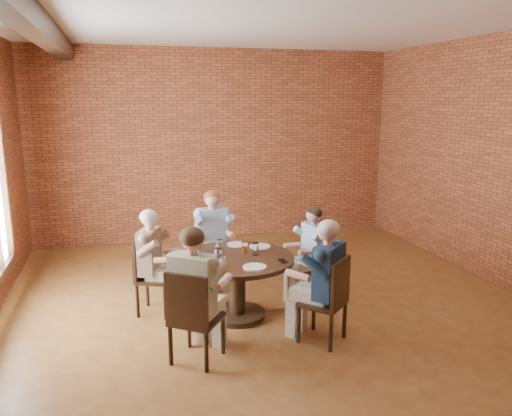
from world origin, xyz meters
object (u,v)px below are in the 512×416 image
object	(u,v)px
chair_a	(315,263)
chair_e	(330,297)
diner_a	(311,254)
smartphone	(283,261)
chair_b	(212,247)
diner_c	(154,262)
diner_e	(323,281)
diner_b	(213,238)
dining_table	(237,275)
chair_d	(192,314)
chair_c	(149,273)
diner_d	(196,295)

from	to	relation	value
chair_a	chair_e	world-z (taller)	chair_e
chair_a	chair_e	bearing A→B (deg)	-28.06
diner_a	smartphone	distance (m)	0.80
chair_e	smartphone	world-z (taller)	chair_e
chair_b	diner_c	distance (m)	1.20
chair_e	diner_e	xyz separation A→B (m)	(-0.06, 0.06, 0.16)
diner_b	smartphone	xyz separation A→B (m)	(0.52, -1.45, 0.10)
diner_e	diner_c	bearing A→B (deg)	-78.34
dining_table	chair_d	distance (m)	1.14
smartphone	diner_a	bearing A→B (deg)	44.48
chair_a	diner_c	distance (m)	2.02
diner_a	chair_b	distance (m)	1.47
smartphone	diner_e	bearing A→B (deg)	-60.80
chair_c	diner_e	size ratio (longest dim) A/B	0.68
dining_table	diner_b	size ratio (longest dim) A/B	1.01
chair_c	chair_a	bearing A→B (deg)	-71.25
chair_c	diner_d	xyz separation A→B (m)	(0.38, -1.27, 0.19)
chair_a	chair_e	size ratio (longest dim) A/B	0.93
diner_a	diner_c	xyz separation A→B (m)	(-1.94, 0.14, 0.03)
dining_table	diner_d	distance (m)	1.06
diner_e	smartphone	bearing A→B (deg)	-103.31
chair_b	smartphone	xyz separation A→B (m)	(0.53, -1.53, 0.25)
diner_c	diner_e	world-z (taller)	diner_e
chair_b	chair_a	bearing A→B (deg)	-43.06
chair_e	diner_b	bearing A→B (deg)	-109.39
chair_b	diner_c	xyz separation A→B (m)	(-0.85, -0.84, 0.13)
smartphone	chair_d	bearing A→B (deg)	-151.09
dining_table	chair_b	distance (m)	1.23
chair_a	diner_d	size ratio (longest dim) A/B	0.64
diner_a	diner_c	world-z (taller)	diner_c
diner_b	diner_e	xyz separation A→B (m)	(0.81, -1.95, 0.01)
diner_a	diner_e	bearing A→B (deg)	-28.59
chair_a	diner_e	size ratio (longest dim) A/B	0.66
diner_e	dining_table	bearing A→B (deg)	-90.00
diner_a	chair_c	bearing A→B (deg)	-108.70
diner_a	dining_table	bearing A→B (deg)	-90.00
diner_b	diner_c	distance (m)	1.14
chair_e	smartphone	distance (m)	0.70
chair_e	smartphone	size ratio (longest dim) A/B	6.34
chair_b	diner_b	xyz separation A→B (m)	(0.00, -0.08, 0.15)
chair_a	smartphone	bearing A→B (deg)	-61.69
diner_c	chair_e	bearing A→B (deg)	-103.20
chair_d	chair_c	bearing A→B (deg)	-40.49
chair_e	chair_d	bearing A→B (deg)	-40.44
diner_a	chair_c	size ratio (longest dim) A/B	1.35
diner_e	smartphone	distance (m)	0.58
chair_c	diner_d	world-z (taller)	diner_d
dining_table	diner_d	world-z (taller)	diner_d
dining_table	chair_b	xyz separation A→B (m)	(-0.07, 1.23, -0.02)
chair_c	diner_c	size ratio (longest dim) A/B	0.71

